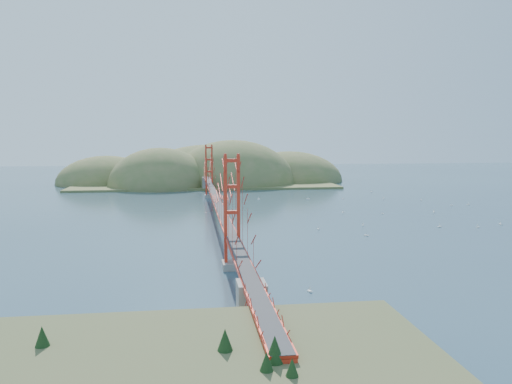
{
  "coord_description": "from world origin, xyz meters",
  "views": [
    {
      "loc": [
        -4.11,
        -79.41,
        13.33
      ],
      "look_at": [
        6.41,
        0.0,
        4.46
      ],
      "focal_mm": 35.0,
      "sensor_mm": 36.0,
      "label": 1
    }
  ],
  "objects": [
    {
      "name": "sailboat_6",
      "position": [
        19.44,
        -15.54,
        0.16
      ],
      "size": [
        0.68,
        0.68,
        0.72
      ],
      "color": "white",
      "rests_on": "ground"
    },
    {
      "name": "far_headlands",
      "position": [
        2.21,
        68.52,
        0.0
      ],
      "size": [
        84.0,
        58.0,
        25.0
      ],
      "color": "olive",
      "rests_on": "ground"
    },
    {
      "name": "sailboat_17",
      "position": [
        50.3,
        11.74,
        0.15
      ],
      "size": [
        0.58,
        0.51,
        0.67
      ],
      "color": "white",
      "rests_on": "ground"
    },
    {
      "name": "sailboat_1",
      "position": [
        22.63,
        5.05,
        0.15
      ],
      "size": [
        0.53,
        0.58,
        0.66
      ],
      "color": "white",
      "rests_on": "ground"
    },
    {
      "name": "fort",
      "position": [
        0.4,
        -47.8,
        0.67
      ],
      "size": [
        3.7,
        2.3,
        1.75
      ],
      "color": "brown",
      "rests_on": "ground"
    },
    {
      "name": "sailboat_12",
      "position": [
        20.94,
        24.48,
        0.16
      ],
      "size": [
        0.68,
        0.68,
        0.73
      ],
      "color": "white",
      "rests_on": "ground"
    },
    {
      "name": "bridge",
      "position": [
        0.0,
        0.18,
        7.01
      ],
      "size": [
        2.2,
        94.4,
        12.0
      ],
      "color": "gray",
      "rests_on": "ground"
    },
    {
      "name": "sailboat_13",
      "position": [
        37.91,
        -11.76,
        0.14
      ],
      "size": [
        0.54,
        0.49,
        0.62
      ],
      "color": "white",
      "rests_on": "ground"
    },
    {
      "name": "sailboat_7",
      "position": [
        28.68,
        24.14,
        0.14
      ],
      "size": [
        0.54,
        0.54,
        0.58
      ],
      "color": "white",
      "rests_on": "ground"
    },
    {
      "name": "sailboat_15",
      "position": [
        39.64,
        36.35,
        0.16
      ],
      "size": [
        0.67,
        0.67,
        0.72
      ],
      "color": "white",
      "rests_on": "ground"
    },
    {
      "name": "sailboat_8",
      "position": [
        43.99,
        19.13,
        0.14
      ],
      "size": [
        0.56,
        0.54,
        0.63
      ],
      "color": "white",
      "rests_on": "ground"
    },
    {
      "name": "sailboat_9",
      "position": [
        38.83,
        3.42,
        0.15
      ],
      "size": [
        0.57,
        0.63,
        0.71
      ],
      "color": "white",
      "rests_on": "ground"
    },
    {
      "name": "sailboat_3",
      "position": [
        10.4,
        25.82,
        0.15
      ],
      "size": [
        0.56,
        0.47,
        0.65
      ],
      "color": "white",
      "rests_on": "ground"
    },
    {
      "name": "ground",
      "position": [
        0.0,
        0.0,
        0.0
      ],
      "size": [
        320.0,
        320.0,
        0.0
      ],
      "primitive_type": "plane",
      "color": "#2B4657",
      "rests_on": "ground"
    },
    {
      "name": "sailboat_10",
      "position": [
        6.0,
        -38.53,
        0.15
      ],
      "size": [
        0.56,
        0.57,
        0.64
      ],
      "color": "white",
      "rests_on": "ground"
    },
    {
      "name": "sailboat_14",
      "position": [
        21.66,
        -7.95,
        0.14
      ],
      "size": [
        0.54,
        0.54,
        0.61
      ],
      "color": "white",
      "rests_on": "ground"
    },
    {
      "name": "sailboat_2",
      "position": [
        32.51,
        -10.68,
        0.16
      ],
      "size": [
        0.63,
        0.52,
        0.74
      ],
      "color": "white",
      "rests_on": "ground"
    },
    {
      "name": "sailboat_5",
      "position": [
        42.77,
        -9.92,
        0.16
      ],
      "size": [
        0.52,
        0.62,
        0.72
      ],
      "color": "white",
      "rests_on": "ground"
    },
    {
      "name": "approach_viaduct",
      "position": [
        0.0,
        -51.91,
        2.55
      ],
      "size": [
        1.4,
        12.0,
        3.38
      ],
      "color": "#A82112",
      "rests_on": "ground"
    },
    {
      "name": "sailboat_4",
      "position": [
        37.5,
        23.42,
        0.14
      ],
      "size": [
        0.55,
        0.55,
        0.58
      ],
      "color": "white",
      "rests_on": "ground"
    },
    {
      "name": "sailboat_16",
      "position": [
        28.95,
        2.69,
        0.14
      ],
      "size": [
        0.54,
        0.54,
        0.57
      ],
      "color": "white",
      "rests_on": "ground"
    },
    {
      "name": "promontory",
      "position": [
        0.0,
        -48.5,
        0.12
      ],
      "size": [
        9.0,
        6.0,
        0.24
      ],
      "primitive_type": "cube",
      "color": "#59544C",
      "rests_on": "ground"
    },
    {
      "name": "sailboat_0",
      "position": [
        14.19,
        -10.19,
        0.14
      ],
      "size": [
        0.5,
        0.56,
        0.63
      ],
      "color": "white",
      "rests_on": "ground"
    },
    {
      "name": "sailboat_11",
      "position": [
        46.42,
        11.03,
        0.15
      ],
      "size": [
        0.63,
        0.63,
        0.67
      ],
      "color": "white",
      "rests_on": "ground"
    }
  ]
}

